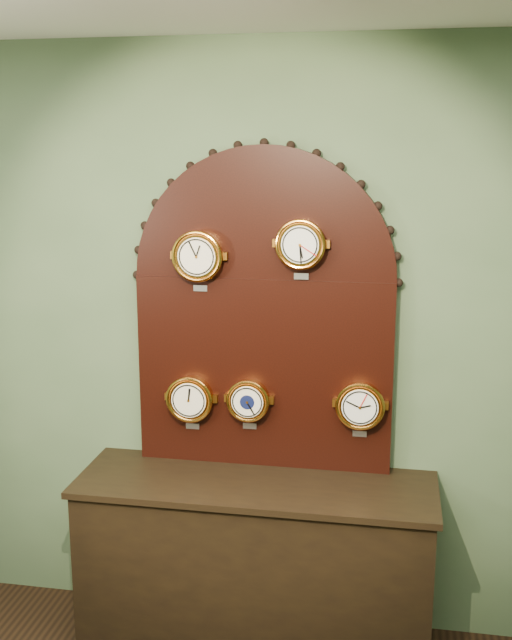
% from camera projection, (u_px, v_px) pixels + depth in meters
% --- Properties ---
extents(wall_back, '(4.00, 0.00, 4.00)m').
position_uv_depth(wall_back, '(265.00, 346.00, 3.67)').
color(wall_back, '#4D6646').
rests_on(wall_back, ground).
extents(shop_counter, '(1.60, 0.50, 0.80)m').
position_uv_depth(shop_counter, '(255.00, 567.00, 3.63)').
color(shop_counter, black).
rests_on(shop_counter, ground_plane).
extents(display_board, '(1.26, 0.06, 1.53)m').
position_uv_depth(display_board, '(264.00, 301.00, 3.57)').
color(display_board, black).
rests_on(display_board, shop_counter).
extents(roman_clock, '(0.24, 0.08, 0.29)m').
position_uv_depth(roman_clock, '(198.00, 256.00, 3.51)').
color(roman_clock, orange).
rests_on(roman_clock, display_board).
extents(arabic_clock, '(0.23, 0.08, 0.28)m').
position_uv_depth(arabic_clock, '(301.00, 244.00, 3.42)').
color(arabic_clock, orange).
rests_on(arabic_clock, display_board).
extents(hygrometer, '(0.23, 0.08, 0.28)m').
position_uv_depth(hygrometer, '(190.00, 399.00, 3.67)').
color(hygrometer, orange).
rests_on(hygrometer, display_board).
extents(barometer, '(0.20, 0.08, 0.26)m').
position_uv_depth(barometer, '(248.00, 400.00, 3.62)').
color(barometer, orange).
rests_on(barometer, display_board).
extents(tide_clock, '(0.22, 0.08, 0.28)m').
position_uv_depth(tide_clock, '(360.00, 405.00, 3.53)').
color(tide_clock, orange).
rests_on(tide_clock, display_board).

